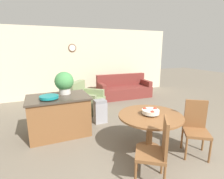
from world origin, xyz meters
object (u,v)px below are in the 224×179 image
Objects in this scene: couch at (124,90)px; armchair at (86,101)px; dining_chair_near_left at (157,149)px; kitchen_island at (59,115)px; fruit_bowl at (151,111)px; dining_chair_near_right at (196,126)px; dining_table at (150,123)px; potted_plant at (64,82)px; trash_bin at (100,111)px; teal_bowl at (49,97)px.

couch is 1.69× the size of armchair.
dining_chair_near_left reaches higher than kitchen_island.
fruit_bowl is at bearing -128.95° from armchair.
fruit_bowl is (-0.73, 0.40, 0.25)m from dining_chair_near_right.
dining_table is at bearing -42.56° from kitchen_island.
potted_plant is 0.84× the size of trash_bin.
fruit_bowl is 2.08m from teal_bowl.
teal_bowl reaches higher than trash_bin.
kitchen_island reaches higher than dining_table.
kitchen_island is at bearing -177.72° from armchair.
dining_chair_near_left is (-0.40, -0.73, -0.02)m from dining_table.
fruit_bowl is 2.72m from armchair.
couch is (1.69, 1.98, -0.00)m from trash_bin.
fruit_bowl is at bearing -49.60° from potted_plant.
dining_table is 0.56× the size of couch.
kitchen_island is 3.54m from couch.
couch is (1.26, 3.59, -0.26)m from dining_table.
trash_bin is (0.88, 0.06, -0.86)m from potted_plant.
dining_chair_near_right is 2.84m from kitchen_island.
teal_bowl is 0.55m from potted_plant.
kitchen_island is 0.55m from teal_bowl.
teal_bowl is at bearing -137.93° from potted_plant.
dining_chair_near_right is at bearing -95.42° from couch.
dining_chair_near_left is at bearing -108.81° from couch.
teal_bowl is at bearing 67.83° from dining_chair_near_left.
trash_bin is at bearing 105.04° from fruit_bowl.
dining_chair_near_left is 1.95× the size of potted_plant.
armchair reaches higher than couch.
dining_chair_near_left reaches higher than armchair.
kitchen_island is at bearing -138.94° from couch.
armchair is at bearing 101.98° from fruit_bowl.
dining_table is 1.18× the size of dining_chair_near_left.
dining_table is at bearing 5.62° from dining_chair_near_right.
fruit_bowl is at bearing 35.35° from dining_table.
kitchen_island is (-1.49, 1.37, -0.35)m from fruit_bowl.
dining_chair_near_left is 4.63m from couch.
armchair is (-1.28, 3.02, -0.24)m from dining_chair_near_right.
teal_bowl is 0.76× the size of potted_plant.
dining_table is 1.68m from trash_bin.
kitchen_island is (-2.22, 1.77, -0.10)m from dining_chair_near_right.
couch is at bearing 49.45° from trash_bin.
kitchen_island is at bearing 61.78° from dining_chair_near_left.
potted_plant reaches higher than dining_chair_near_right.
couch is (2.57, 2.04, -0.87)m from potted_plant.
teal_bowl is (-2.41, 1.60, 0.40)m from dining_chair_near_right.
potted_plant is at bearing -176.02° from armchair.
teal_bowl reaches higher than couch.
potted_plant reaches higher than armchair.
armchair is (0.94, 1.25, -0.15)m from kitchen_island.
trash_bin is (-0.43, 1.61, -0.26)m from dining_table.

